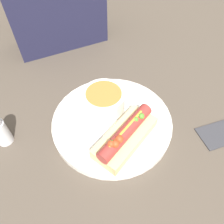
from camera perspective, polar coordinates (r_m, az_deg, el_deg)
The scene contains 6 objects.
ground_plane at distance 0.53m, azimuth 0.00°, elevation -3.22°, with size 4.00×4.00×0.00m, color #4C4238.
dinner_plate at distance 0.53m, azimuth 0.00°, elevation -2.60°, with size 0.28×0.28×0.02m.
hot_dog at distance 0.47m, azimuth 3.70°, elevation -6.14°, with size 0.17×0.13×0.06m.
soup_bowl at distance 0.52m, azimuth -1.84°, elevation 3.38°, with size 0.10×0.10×0.05m.
spoon at distance 0.51m, azimuth -4.72°, elevation -2.27°, with size 0.03×0.16×0.01m.
napkin at distance 0.58m, azimuth 26.98°, elevation -4.83°, with size 0.12×0.08×0.01m.
Camera 1 is at (-0.14, -0.28, 0.43)m, focal length 35.00 mm.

